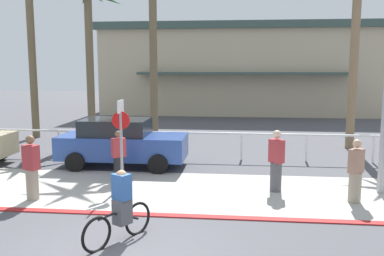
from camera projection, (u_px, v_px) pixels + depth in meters
The scene contains 14 objects.
ground_plane at pixel (184, 151), 17.87m from camera, with size 80.00×80.00×0.00m, color #4C4C51.
sidewalk_strip at pixel (158, 190), 12.16m from camera, with size 44.00×4.00×0.02m, color #ADAAA0.
curb_paint at pixel (143, 214), 10.20m from camera, with size 44.00×0.24×0.03m, color maroon.
building_backdrop at pixel (241, 69), 33.16m from camera, with size 20.72×10.02×6.50m.
rail_fence at pixel (179, 137), 16.27m from camera, with size 23.97×0.08×1.04m.
stop_sign_bike_lane at pixel (121, 131), 12.25m from camera, with size 0.52×0.56×2.56m.
palm_tree_2 at pixel (89, 23), 19.73m from camera, with size 2.78×3.42×7.09m.
palm_tree_4 at pixel (357, 23), 17.64m from camera, with size 3.32×3.00×7.27m.
car_blue_1 at pixel (121, 142), 14.96m from camera, with size 4.40×2.02×1.69m.
cyclist_black_0 at pixel (120, 208), 8.60m from camera, with size 1.01×1.58×1.50m.
pedestrian_0 at pixel (356, 174), 11.00m from camera, with size 0.46×0.47×1.67m.
pedestrian_1 at pixel (276, 163), 11.96m from camera, with size 0.45×0.48×1.76m.
pedestrian_2 at pixel (119, 158), 13.15m from camera, with size 0.48×0.45×1.57m.
pedestrian_3 at pixel (32, 170), 11.20m from camera, with size 0.47×0.42×1.74m.
Camera 1 is at (2.22, -7.40, 3.54)m, focal length 39.98 mm.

